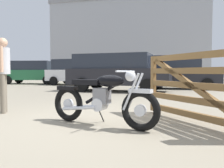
{
  "coord_description": "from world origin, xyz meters",
  "views": [
    {
      "loc": [
        1.21,
        -4.04,
        0.91
      ],
      "look_at": [
        0.34,
        0.48,
        0.67
      ],
      "focal_mm": 36.65,
      "sensor_mm": 36.0,
      "label": 1
    }
  ],
  "objects": [
    {
      "name": "timber_gate",
      "position": [
        2.02,
        -0.08,
        0.7
      ],
      "size": [
        1.6,
        2.13,
        1.6
      ],
      "rotation": [
        0.0,
        0.0,
        2.2
      ],
      "color": "brown",
      "rests_on": "ground_plane"
    },
    {
      "name": "vintage_motorcycle",
      "position": [
        0.32,
        -0.32,
        0.45
      ],
      "size": [
        2.0,
        0.85,
        0.94
      ],
      "rotation": [
        0.0,
        0.0,
        -0.34
      ],
      "color": "black",
      "rests_on": "ground_plane"
    },
    {
      "name": "ground_plane",
      "position": [
        0.0,
        0.0,
        0.0
      ],
      "size": [
        80.0,
        80.0,
        0.0
      ],
      "primitive_type": "plane",
      "color": "gray"
    },
    {
      "name": "pale_sedan_back",
      "position": [
        -8.21,
        11.98,
        0.94
      ],
      "size": [
        4.87,
        2.37,
        1.74
      ],
      "rotation": [
        0.0,
        0.0,
        0.11
      ],
      "color": "black",
      "rests_on": "ground_plane"
    },
    {
      "name": "red_hatchback_near",
      "position": [
        -0.58,
        6.53,
        0.94
      ],
      "size": [
        4.9,
        2.45,
        1.74
      ],
      "rotation": [
        0.0,
        0.0,
        -0.14
      ],
      "color": "black",
      "rests_on": "ground_plane"
    },
    {
      "name": "bystander",
      "position": [
        -2.11,
        0.47,
        1.02
      ],
      "size": [
        0.3,
        0.42,
        1.66
      ],
      "rotation": [
        0.0,
        0.0,
        0.47
      ],
      "color": "#706656",
      "rests_on": "ground_plane"
    },
    {
      "name": "dark_sedan_left",
      "position": [
        -4.37,
        11.06,
        0.92
      ],
      "size": [
        4.13,
        2.34,
        1.78
      ],
      "rotation": [
        0.0,
        0.0,
        -0.18
      ],
      "color": "black",
      "rests_on": "ground_plane"
    },
    {
      "name": "white_estate_far",
      "position": [
        2.48,
        8.82,
        0.92
      ],
      "size": [
        3.99,
        2.0,
        1.78
      ],
      "rotation": [
        0.0,
        0.0,
        -0.06
      ],
      "color": "black",
      "rests_on": "ground_plane"
    },
    {
      "name": "industrial_building",
      "position": [
        -2.6,
        32.15,
        5.64
      ],
      "size": [
        22.69,
        13.53,
        22.19
      ],
      "rotation": [
        0.0,
        0.0,
        -0.06
      ],
      "color": "#9EA0A8",
      "rests_on": "ground_plane"
    },
    {
      "name": "silver_sedan_mid",
      "position": [
        -2.66,
        14.9,
        0.92
      ],
      "size": [
        4.14,
        2.36,
        1.78
      ],
      "rotation": [
        0.0,
        0.0,
        2.95
      ],
      "color": "black",
      "rests_on": "ground_plane"
    }
  ]
}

